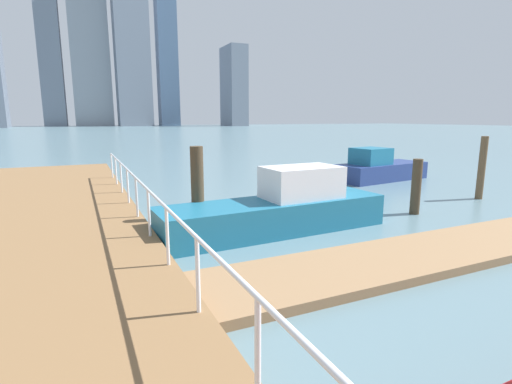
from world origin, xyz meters
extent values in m
plane|color=slate|center=(0.00, 20.00, 0.00)|extent=(300.00, 300.00, 0.00)
cube|color=#93704C|center=(2.18, 11.99, 0.09)|extent=(11.36, 2.00, 0.18)
cylinder|color=white|center=(-3.15, 9.12, 0.93)|extent=(0.06, 0.06, 1.05)
cylinder|color=white|center=(-3.15, 11.01, 0.93)|extent=(0.06, 0.06, 1.05)
cylinder|color=white|center=(-3.15, 12.89, 0.93)|extent=(0.06, 0.06, 1.05)
cylinder|color=white|center=(-3.15, 14.78, 0.93)|extent=(0.06, 0.06, 1.05)
cylinder|color=white|center=(-3.15, 16.66, 0.93)|extent=(0.06, 0.06, 1.05)
cylinder|color=white|center=(-3.15, 18.54, 0.93)|extent=(0.06, 0.06, 1.05)
cylinder|color=white|center=(-3.15, 20.43, 0.93)|extent=(0.06, 0.06, 1.05)
cylinder|color=white|center=(-3.15, 22.31, 0.93)|extent=(0.06, 0.06, 1.05)
cylinder|color=white|center=(-3.15, 24.20, 0.93)|extent=(0.06, 0.06, 1.05)
cylinder|color=white|center=(-3.15, 9.12, 1.45)|extent=(0.06, 30.15, 0.06)
cylinder|color=#473826|center=(5.05, 14.98, 0.87)|extent=(0.30, 0.30, 1.74)
cylinder|color=#473826|center=(-1.71, 15.90, 1.14)|extent=(0.33, 0.33, 2.27)
cylinder|color=brown|center=(9.05, 15.67, 1.16)|extent=(0.26, 0.26, 2.33)
cube|color=#1E6B8C|center=(0.14, 15.12, 0.42)|extent=(6.30, 1.88, 0.84)
cube|color=white|center=(0.98, 15.15, 1.27)|extent=(2.11, 1.36, 0.85)
cube|color=navy|center=(8.92, 20.72, 0.41)|extent=(5.01, 2.39, 0.82)
cube|color=#1E6B8C|center=(8.12, 20.61, 1.20)|extent=(1.76, 1.60, 0.77)
cube|color=slate|center=(-10.40, 164.41, 30.57)|extent=(7.46, 8.81, 61.13)
cube|color=#8C939E|center=(2.86, 164.80, 29.19)|extent=(13.92, 12.75, 58.38)
cube|color=slate|center=(16.05, 155.84, 33.30)|extent=(12.07, 6.62, 66.60)
cube|color=slate|center=(29.58, 161.37, 24.09)|extent=(7.41, 8.17, 48.18)
cube|color=slate|center=(50.40, 144.78, 14.35)|extent=(6.72, 13.29, 28.69)
camera|label=1|loc=(-4.48, 6.29, 2.99)|focal=27.16mm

